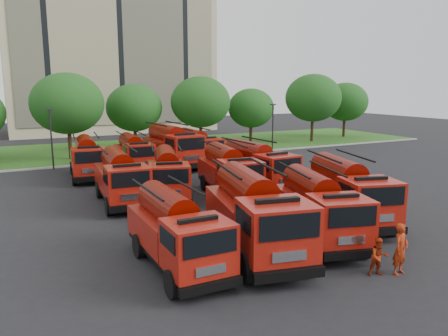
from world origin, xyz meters
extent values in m
plane|color=black|center=(0.00, 0.00, 0.00)|extent=(140.00, 140.00, 0.00)
cube|color=#154412|center=(0.00, 26.00, 0.06)|extent=(70.00, 16.00, 0.12)
cube|color=gray|center=(0.00, 17.90, 0.07)|extent=(70.00, 0.30, 0.14)
cube|color=beige|center=(2.00, 48.00, 12.50)|extent=(30.00, 14.00, 25.00)
cube|color=black|center=(2.00, 40.90, 12.50)|extent=(28.00, 0.15, 22.00)
cylinder|color=#382314|center=(-8.00, 21.50, 1.40)|extent=(0.36, 0.36, 2.80)
ellipsoid|color=#153F12|center=(-8.00, 21.50, 5.36)|extent=(6.72, 6.72, 5.71)
cylinder|color=#382314|center=(-1.00, 24.00, 1.22)|extent=(0.36, 0.36, 2.45)
ellipsoid|color=#153F12|center=(-1.00, 24.00, 4.69)|extent=(5.88, 5.88, 5.00)
cylinder|color=#382314|center=(6.00, 22.50, 1.36)|extent=(0.36, 0.36, 2.73)
ellipsoid|color=#153F12|center=(6.00, 22.50, 5.23)|extent=(6.55, 6.55, 5.57)
cylinder|color=#382314|center=(13.00, 23.50, 1.14)|extent=(0.36, 0.36, 2.27)
ellipsoid|color=#153F12|center=(13.00, 23.50, 4.36)|extent=(5.46, 5.46, 4.64)
cylinder|color=#382314|center=(21.00, 22.00, 1.43)|extent=(0.36, 0.36, 2.87)
ellipsoid|color=#153F12|center=(21.00, 22.00, 5.49)|extent=(6.89, 6.89, 5.85)
cylinder|color=#382314|center=(28.00, 24.00, 1.26)|extent=(0.36, 0.36, 2.52)
ellipsoid|color=#153F12|center=(28.00, 24.00, 4.82)|extent=(6.05, 6.05, 5.14)
cylinder|color=black|center=(-10.00, 17.20, 2.50)|extent=(0.14, 0.14, 5.00)
cube|color=black|center=(-10.00, 17.20, 5.05)|extent=(0.60, 0.25, 0.12)
cylinder|color=black|center=(12.00, 17.20, 2.50)|extent=(0.14, 0.14, 5.00)
cube|color=black|center=(12.00, 17.20, 5.05)|extent=(0.60, 0.25, 0.12)
cube|color=black|center=(-7.83, -6.45, 0.59)|extent=(2.10, 6.33, 0.27)
cube|color=black|center=(-7.82, -9.66, 0.54)|extent=(2.26, 0.23, 0.32)
cube|color=maroon|center=(-7.82, -8.62, 1.60)|extent=(2.22, 2.00, 1.76)
cube|color=black|center=(-7.82, -9.63, 2.01)|extent=(1.90, 0.05, 0.77)
cube|color=maroon|center=(-7.83, -5.46, 1.31)|extent=(2.23, 4.16, 1.17)
cylinder|color=#530500|center=(-7.83, -5.46, 2.27)|extent=(1.37, 3.80, 1.35)
cylinder|color=black|center=(-8.86, -8.80, 0.50)|extent=(0.32, 0.99, 0.99)
cylinder|color=black|center=(-6.78, -8.80, 0.50)|extent=(0.32, 0.99, 0.99)
cylinder|color=black|center=(-8.87, -4.83, 0.50)|extent=(0.32, 0.99, 0.99)
cylinder|color=black|center=(-6.80, -4.82, 0.50)|extent=(0.32, 0.99, 0.99)
cube|color=black|center=(-4.36, -6.55, 0.68)|extent=(3.84, 7.68, 0.31)
cube|color=black|center=(-5.10, -10.20, 0.63)|extent=(2.62, 0.78, 0.37)
cube|color=maroon|center=(-4.86, -9.02, 1.86)|extent=(2.98, 2.78, 2.04)
cube|color=black|center=(-5.10, -10.17, 2.33)|extent=(2.17, 0.49, 0.89)
cube|color=maroon|center=(-4.13, -5.42, 1.52)|extent=(3.49, 5.24, 1.36)
cylinder|color=#530500|center=(-4.13, -5.42, 2.63)|extent=(2.43, 4.63, 1.57)
cylinder|color=black|center=(-6.09, -8.98, 0.58)|extent=(0.59, 1.20, 1.15)
cylinder|color=black|center=(-3.72, -9.47, 0.58)|extent=(0.59, 1.20, 1.15)
cylinder|color=black|center=(-5.16, -4.46, 0.58)|extent=(0.59, 1.20, 1.15)
cylinder|color=black|center=(-2.80, -4.95, 0.58)|extent=(0.59, 1.20, 1.15)
cube|color=black|center=(-0.92, -6.47, 0.61)|extent=(3.83, 6.90, 0.28)
cube|color=black|center=(-1.81, -9.67, 0.56)|extent=(2.32, 0.85, 0.33)
cube|color=maroon|center=(-1.52, -8.63, 1.66)|extent=(2.76, 2.60, 1.83)
cube|color=black|center=(-1.81, -9.65, 2.09)|extent=(1.91, 0.57, 0.80)
cube|color=maroon|center=(-0.65, -5.47, 1.36)|extent=(3.37, 4.77, 1.22)
cylinder|color=#530500|center=(-0.65, -5.47, 2.36)|extent=(2.41, 4.17, 1.41)
cylinder|color=black|center=(-2.61, -8.53, 0.52)|extent=(0.59, 1.08, 1.03)
cylinder|color=black|center=(-0.54, -9.10, 0.52)|extent=(0.59, 1.08, 1.03)
cylinder|color=black|center=(-1.51, -4.55, 0.52)|extent=(0.59, 1.08, 1.03)
cylinder|color=black|center=(0.57, -5.13, 0.52)|extent=(0.59, 1.08, 1.03)
cube|color=black|center=(2.22, -4.88, 0.64)|extent=(4.11, 7.30, 0.30)
cube|color=black|center=(1.25, -8.27, 0.59)|extent=(2.45, 0.92, 0.35)
cube|color=maroon|center=(1.57, -7.17, 1.76)|extent=(2.94, 2.77, 1.93)
cube|color=black|center=(1.26, -8.24, 2.21)|extent=(2.01, 0.62, 0.84)
cube|color=maroon|center=(2.53, -3.84, 1.44)|extent=(3.59, 5.05, 1.29)
cylinder|color=#530500|center=(2.53, -3.84, 2.49)|extent=(2.58, 4.41, 1.49)
cylinder|color=black|center=(0.42, -7.05, 0.55)|extent=(0.63, 1.14, 1.09)
cylinder|color=black|center=(2.61, -7.68, 0.55)|extent=(0.63, 1.14, 1.09)
cylinder|color=black|center=(1.62, -2.86, 0.55)|extent=(0.63, 1.14, 1.09)
cylinder|color=black|center=(3.81, -3.48, 0.55)|extent=(0.63, 1.14, 1.09)
cube|color=black|center=(-7.43, 4.04, 0.62)|extent=(2.67, 6.84, 0.29)
cube|color=black|center=(-7.67, 0.65, 0.57)|extent=(2.40, 0.41, 0.33)
cube|color=maroon|center=(-7.59, 1.75, 1.70)|extent=(2.49, 2.27, 1.87)
cube|color=black|center=(-7.67, 0.68, 2.13)|extent=(2.01, 0.19, 0.81)
cube|color=maroon|center=(-7.36, 5.09, 1.39)|extent=(2.65, 4.56, 1.24)
cylinder|color=#530500|center=(-7.36, 5.09, 2.40)|extent=(1.71, 4.11, 1.44)
cylinder|color=black|center=(-8.70, 1.64, 0.53)|extent=(0.41, 1.07, 1.05)
cylinder|color=black|center=(-6.51, 1.48, 0.53)|extent=(0.41, 1.07, 1.05)
cylinder|color=black|center=(-8.41, 5.84, 0.53)|extent=(0.41, 1.07, 1.05)
cylinder|color=black|center=(-6.21, 5.68, 0.53)|extent=(0.41, 1.07, 1.05)
cube|color=black|center=(-4.56, 3.76, 0.61)|extent=(3.91, 6.92, 0.28)
cube|color=black|center=(-5.49, 0.55, 0.56)|extent=(2.32, 0.88, 0.33)
cube|color=maroon|center=(-5.19, 1.59, 1.67)|extent=(2.79, 2.63, 1.83)
cube|color=black|center=(-5.48, 0.58, 2.09)|extent=(1.91, 0.59, 0.80)
cube|color=maroon|center=(-4.27, 4.75, 1.36)|extent=(3.41, 4.79, 1.22)
cylinder|color=#530500|center=(-4.27, 4.75, 2.36)|extent=(2.45, 4.18, 1.41)
cylinder|color=black|center=(-6.28, 1.71, 0.52)|extent=(0.60, 1.08, 1.03)
cylinder|color=black|center=(-4.20, 1.11, 0.52)|extent=(0.60, 1.08, 1.03)
cylinder|color=black|center=(-5.12, 5.68, 0.52)|extent=(0.60, 1.08, 1.03)
cylinder|color=black|center=(-3.05, 5.08, 0.52)|extent=(0.60, 1.08, 1.03)
cube|color=black|center=(-0.78, 2.76, 0.63)|extent=(3.25, 7.03, 0.29)
cube|color=black|center=(-1.31, -0.63, 0.58)|extent=(2.43, 0.61, 0.34)
cube|color=maroon|center=(-1.14, 0.47, 1.72)|extent=(2.67, 2.47, 1.89)
cube|color=black|center=(-1.30, -0.60, 2.15)|extent=(2.01, 0.36, 0.82)
cube|color=maroon|center=(-0.61, 3.81, 1.40)|extent=(3.03, 4.76, 1.26)
cylinder|color=#530500|center=(-0.61, 3.81, 2.43)|extent=(2.06, 4.24, 1.45)
cylinder|color=black|center=(-2.26, 0.45, 0.53)|extent=(0.50, 1.10, 1.06)
cylinder|color=black|center=(-0.07, 0.10, 0.53)|extent=(0.50, 1.10, 1.06)
cylinder|color=black|center=(-1.60, 4.65, 0.53)|extent=(0.50, 1.10, 1.06)
cylinder|color=black|center=(0.59, 4.31, 0.53)|extent=(0.50, 1.10, 1.06)
cube|color=black|center=(1.84, 3.60, 0.63)|extent=(2.66, 6.95, 0.29)
cube|color=black|center=(2.06, 0.15, 0.58)|extent=(2.45, 0.39, 0.34)
cube|color=maroon|center=(1.99, 1.27, 1.73)|extent=(2.52, 2.29, 1.90)
cube|color=black|center=(2.05, 0.18, 2.17)|extent=(2.05, 0.18, 0.83)
cube|color=maroon|center=(1.77, 4.67, 1.41)|extent=(2.66, 4.62, 1.27)
cylinder|color=#530500|center=(1.77, 4.67, 2.45)|extent=(1.71, 4.18, 1.46)
cylinder|color=black|center=(0.88, 1.00, 0.54)|extent=(0.41, 1.09, 1.07)
cylinder|color=black|center=(3.12, 1.14, 0.54)|extent=(0.41, 1.09, 1.07)
cylinder|color=black|center=(0.61, 5.28, 0.54)|extent=(0.41, 1.09, 1.07)
cylinder|color=black|center=(2.85, 5.42, 0.54)|extent=(0.41, 1.09, 1.07)
cube|color=black|center=(-7.94, 12.53, 0.62)|extent=(2.86, 6.83, 0.28)
cube|color=black|center=(-8.30, 9.18, 0.57)|extent=(2.38, 0.48, 0.33)
cube|color=maroon|center=(-8.18, 10.27, 1.68)|extent=(2.53, 2.32, 1.85)
cube|color=black|center=(-8.29, 9.21, 2.11)|extent=(1.99, 0.25, 0.81)
cube|color=maroon|center=(-7.84, 13.57, 1.37)|extent=(2.77, 4.58, 1.23)
cylinder|color=#530500|center=(-7.84, 13.57, 2.38)|extent=(1.83, 4.11, 1.42)
cylinder|color=black|center=(-9.29, 10.19, 0.52)|extent=(0.44, 1.07, 1.04)
cylinder|color=black|center=(-7.12, 9.96, 0.52)|extent=(0.44, 1.07, 1.04)
cylinder|color=black|center=(-8.85, 14.34, 0.52)|extent=(0.44, 1.07, 1.04)
cylinder|color=black|center=(-6.68, 14.11, 0.52)|extent=(0.44, 1.07, 1.04)
cube|color=black|center=(-4.00, 13.75, 0.59)|extent=(2.44, 6.46, 0.27)
cube|color=black|center=(-4.18, 10.54, 0.54)|extent=(2.28, 0.35, 0.32)
cube|color=maroon|center=(-4.12, 11.58, 1.61)|extent=(2.33, 2.12, 1.77)
cube|color=black|center=(-4.18, 10.56, 2.02)|extent=(1.90, 0.15, 0.77)
cube|color=maroon|center=(-3.94, 14.75, 1.32)|extent=(2.45, 4.29, 1.18)
cylinder|color=#530500|center=(-3.94, 14.75, 2.28)|extent=(1.57, 3.88, 1.36)
cylinder|color=black|center=(-5.17, 11.45, 0.50)|extent=(0.37, 1.01, 1.00)
cylinder|color=black|center=(-3.09, 11.34, 0.50)|extent=(0.37, 1.01, 1.00)
cylinder|color=black|center=(-4.95, 15.44, 0.50)|extent=(0.37, 1.01, 1.00)
cylinder|color=black|center=(-2.87, 15.32, 0.50)|extent=(0.37, 1.01, 1.00)
cube|color=black|center=(-0.47, 14.06, 0.72)|extent=(3.01, 7.86, 0.33)
cube|color=black|center=(-0.23, 10.15, 0.66)|extent=(2.77, 0.45, 0.39)
cube|color=maroon|center=(-0.31, 11.42, 1.96)|extent=(2.85, 2.59, 2.15)
cube|color=black|center=(-0.23, 10.19, 2.45)|extent=(2.31, 0.20, 0.94)
cube|color=maroon|center=(-0.55, 15.27, 1.60)|extent=(3.01, 5.23, 1.43)
cylinder|color=#530500|center=(-0.55, 15.27, 2.77)|extent=(1.94, 4.72, 1.65)
cylinder|color=black|center=(-1.56, 11.12, 0.61)|extent=(0.46, 1.23, 1.21)
cylinder|color=black|center=(0.97, 11.28, 0.61)|extent=(0.46, 1.23, 1.21)
cylinder|color=black|center=(-1.86, 15.96, 0.61)|extent=(0.46, 1.23, 1.21)
cylinder|color=black|center=(0.67, 16.11, 0.61)|extent=(0.46, 1.23, 1.21)
cube|color=black|center=(1.87, 14.03, 0.61)|extent=(2.30, 6.66, 0.28)
cube|color=black|center=(1.93, 10.68, 0.57)|extent=(2.37, 0.28, 0.33)
cube|color=maroon|center=(1.91, 11.76, 1.68)|extent=(2.36, 2.12, 1.84)
cube|color=black|center=(1.93, 10.71, 2.10)|extent=(1.99, 0.09, 0.80)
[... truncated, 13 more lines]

